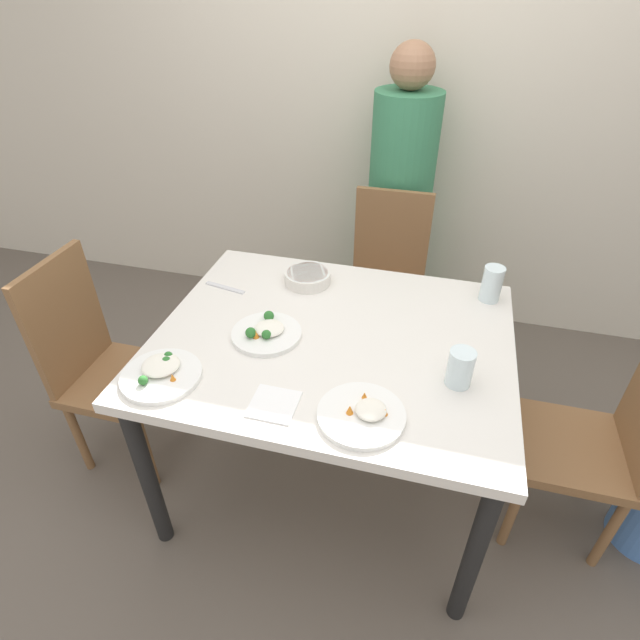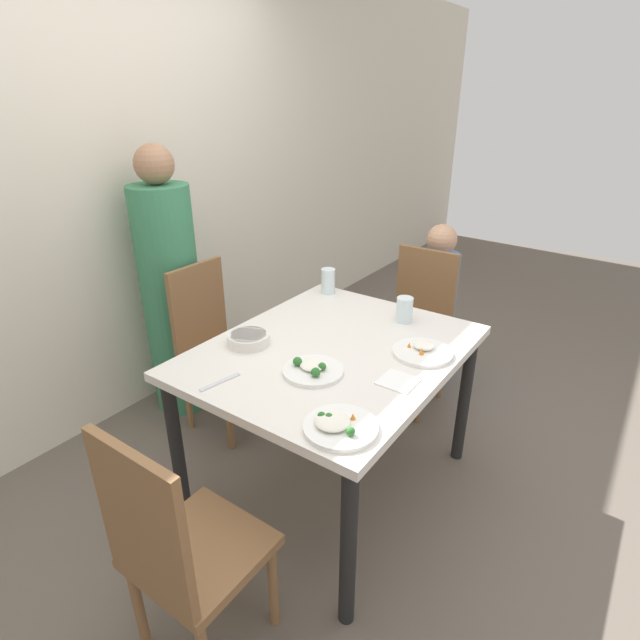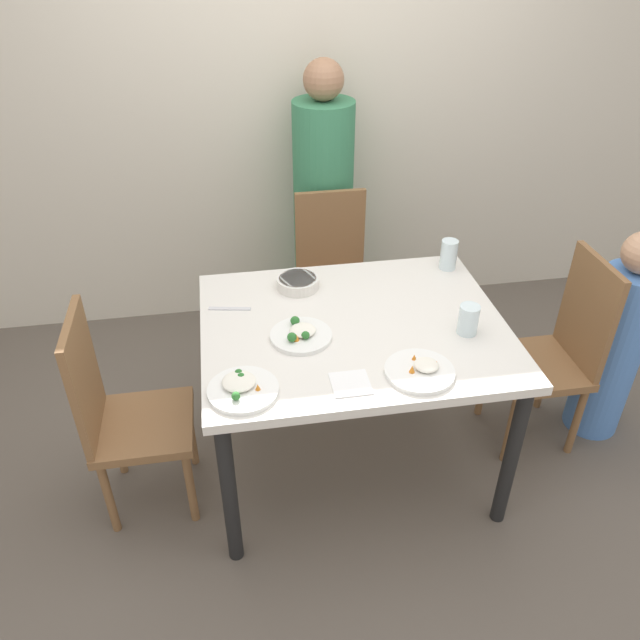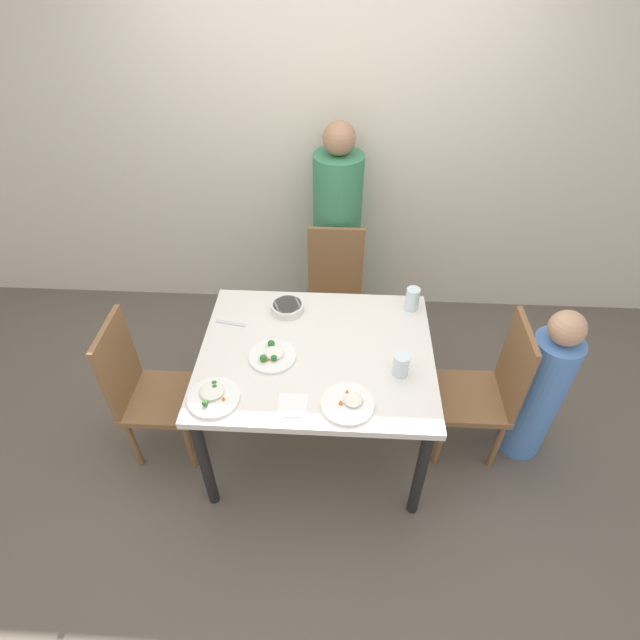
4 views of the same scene
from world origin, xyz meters
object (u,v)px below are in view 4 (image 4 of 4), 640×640
at_px(plate_rice_adult, 213,396).
at_px(person_child, 539,391).
at_px(person_adult, 337,240).
at_px(chair_child_spot, 487,389).
at_px(glass_water_tall, 401,365).
at_px(chair_adult_spot, 335,294).
at_px(bowl_curry, 288,307).

bearing_deg(plate_rice_adult, person_child, 12.15).
height_order(person_adult, plate_rice_adult, person_adult).
relative_size(chair_child_spot, glass_water_tall, 7.71).
distance_m(chair_child_spot, plate_rice_adult, 1.53).
bearing_deg(chair_adult_spot, chair_child_spot, -42.61).
distance_m(chair_adult_spot, glass_water_tall, 1.10).
xyz_separation_m(person_child, bowl_curry, (-1.45, 0.30, 0.31)).
height_order(chair_child_spot, bowl_curry, chair_child_spot).
height_order(person_adult, bowl_curry, person_adult).
bearing_deg(glass_water_tall, person_child, 11.16).
height_order(chair_child_spot, person_child, person_child).
distance_m(bowl_curry, plate_rice_adult, 0.73).
distance_m(bowl_curry, glass_water_tall, 0.78).
xyz_separation_m(chair_child_spot, person_adult, (-0.89, 1.15, 0.23)).
bearing_deg(chair_adult_spot, person_adult, 90.00).
bearing_deg(person_child, plate_rice_adult, -167.85).
xyz_separation_m(chair_child_spot, person_child, (0.29, -0.00, -0.01)).
height_order(person_adult, person_child, person_adult).
height_order(person_adult, glass_water_tall, person_adult).
distance_m(chair_child_spot, glass_water_tall, 0.65).
xyz_separation_m(chair_adult_spot, chair_child_spot, (0.89, -0.82, 0.00)).
distance_m(person_adult, glass_water_tall, 1.37).
relative_size(bowl_curry, glass_water_tall, 1.52).
bearing_deg(person_child, person_adult, 135.83).
bearing_deg(person_adult, person_child, -44.17).
xyz_separation_m(bowl_curry, plate_rice_adult, (-0.29, -0.67, -0.01)).
bearing_deg(chair_adult_spot, plate_rice_adult, -114.90).
bearing_deg(person_adult, bowl_curry, -107.13).
bearing_deg(chair_child_spot, person_adult, -142.21).
bearing_deg(plate_rice_adult, chair_adult_spot, 65.10).
bearing_deg(bowl_curry, person_adult, 72.87).
bearing_deg(person_child, chair_child_spot, 180.00).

